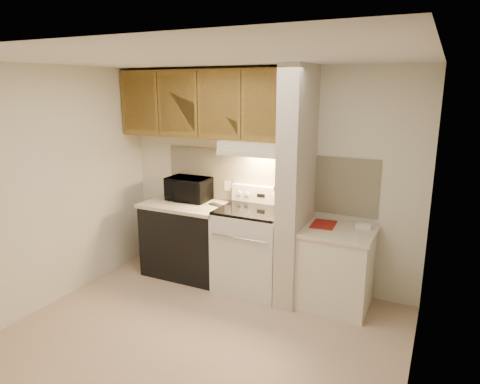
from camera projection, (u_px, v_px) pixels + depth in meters
The scene contains 50 objects.
floor at pixel (201, 337), 3.99m from camera, with size 3.60×3.60×0.00m, color tan.
ceiling at pixel (194, 58), 3.40m from camera, with size 3.60×3.60×0.00m, color white.
wall_back at pixel (265, 177), 5.00m from camera, with size 3.60×0.02×2.50m, color silver.
wall_left at pixel (50, 188), 4.46m from camera, with size 0.02×3.00×2.50m, color silver.
wall_right at pixel (422, 241), 2.93m from camera, with size 0.02×3.00×2.50m, color silver.
backsplash at pixel (264, 179), 5.00m from camera, with size 2.60×0.02×0.63m, color #F7EEC6.
range_body at pixel (252, 250), 4.89m from camera, with size 0.76×0.65×0.92m, color silver.
oven_window at pixel (240, 256), 4.61m from camera, with size 0.50×0.01×0.30m, color black.
oven_handle at pixel (238, 238), 4.52m from camera, with size 0.02×0.02×0.65m, color silver.
cooktop at pixel (252, 210), 4.78m from camera, with size 0.74×0.64×0.03m, color black.
range_backguard at pixel (262, 195), 5.00m from camera, with size 0.76×0.08×0.20m, color silver.
range_display at pixel (261, 196), 4.96m from camera, with size 0.10×0.01×0.04m, color black.
range_knob_left_outer at pixel (239, 193), 5.08m from camera, with size 0.05×0.05×0.02m, color silver.
range_knob_left_inner at pixel (247, 194), 5.04m from camera, with size 0.05×0.05×0.02m, color silver.
range_knob_right_inner at pixel (275, 197), 4.88m from camera, with size 0.05×0.05×0.02m, color silver.
range_knob_right_outer at pixel (284, 198), 4.84m from camera, with size 0.05×0.05×0.02m, color silver.
dishwasher_front at pixel (188, 240), 5.28m from camera, with size 1.00×0.63×0.87m, color black.
left_countertop at pixel (186, 205), 5.17m from camera, with size 1.04×0.67×0.04m, color beige.
spoon_rest at pixel (218, 205), 5.05m from camera, with size 0.24×0.08×0.02m, color black.
teal_jar at pixel (173, 193), 5.50m from camera, with size 0.08×0.08×0.09m, color #1F6D6F.
outlet at pixel (227, 186), 5.22m from camera, with size 0.08×0.01×0.12m, color silver.
microwave at pixel (189, 189), 5.28m from camera, with size 0.52×0.35×0.29m, color black.
partition_pillar at pixel (297, 188), 4.48m from camera, with size 0.22×0.70×2.50m, color beige.
pillar_trim at pixel (286, 182), 4.52m from camera, with size 0.01×0.70×0.04m, color olive.
knife_strip at pixel (284, 181), 4.47m from camera, with size 0.02×0.42×0.04m, color black.
knife_blade_a at pixel (277, 193), 4.36m from camera, with size 0.01×0.04×0.16m, color silver.
knife_handle_a at pixel (277, 179), 4.32m from camera, with size 0.02×0.02×0.10m, color black.
knife_blade_b at pixel (280, 193), 4.42m from camera, with size 0.01×0.04×0.18m, color silver.
knife_handle_b at pixel (281, 177), 4.41m from camera, with size 0.02×0.02×0.10m, color black.
knife_blade_c at pixel (282, 192), 4.49m from camera, with size 0.01×0.04×0.20m, color silver.
knife_handle_c at pixel (283, 176), 4.47m from camera, with size 0.02×0.02×0.10m, color black.
knife_blade_d at pixel (285, 189), 4.57m from camera, with size 0.01×0.04×0.16m, color silver.
knife_handle_d at pixel (285, 175), 4.53m from camera, with size 0.02×0.02×0.10m, color black.
knife_blade_e at pixel (288, 188), 4.66m from camera, with size 0.01×0.04×0.18m, color silver.
knife_handle_e at pixel (288, 173), 4.60m from camera, with size 0.02×0.02×0.10m, color black.
oven_mitt at pixel (290, 186), 4.70m from camera, with size 0.03×0.11×0.25m, color slate.
right_cab_base at pixel (336, 270), 4.49m from camera, with size 0.70×0.60×0.81m, color silver.
right_countertop at pixel (338, 232), 4.39m from camera, with size 0.74×0.64×0.04m, color beige.
red_folder at pixel (323, 224), 4.54m from camera, with size 0.24×0.33×0.01m, color maroon.
white_box at pixel (363, 226), 4.44m from camera, with size 0.15×0.10×0.04m, color white.
range_hood at pixel (257, 148), 4.72m from camera, with size 0.78×0.44×0.15m, color silver.
hood_lip at pixel (249, 154), 4.55m from camera, with size 0.78×0.04×0.06m, color silver.
upper_cabinets at pixel (205, 104), 4.95m from camera, with size 2.18×0.33×0.77m, color olive.
cab_door_a at pixel (139, 103), 5.15m from camera, with size 0.46×0.01×0.63m, color olive.
cab_gap_a at pixel (158, 104), 5.04m from camera, with size 0.01×0.01×0.73m, color black.
cab_door_b at pixel (177, 104), 4.92m from camera, with size 0.46×0.01×0.63m, color olive.
cab_gap_b at pixel (197, 104), 4.80m from camera, with size 0.01×0.01×0.73m, color black.
cab_door_c at pixel (219, 105), 4.69m from camera, with size 0.46×0.01×0.63m, color olive.
cab_gap_c at pixel (241, 105), 4.57m from camera, with size 0.01×0.01×0.73m, color black.
cab_door_d at pixel (265, 106), 4.46m from camera, with size 0.46×0.01×0.63m, color olive.
Camera 1 is at (1.89, -3.03, 2.28)m, focal length 32.00 mm.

